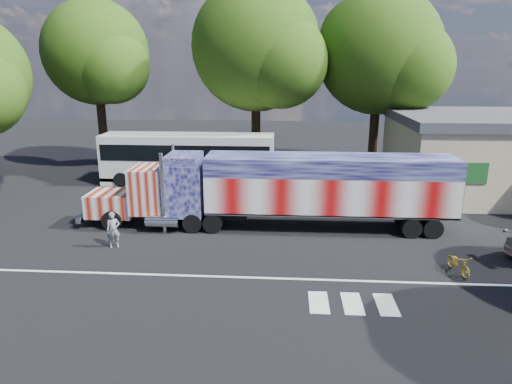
# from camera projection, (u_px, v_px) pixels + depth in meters

# --- Properties ---
(ground) EXTENTS (100.00, 100.00, 0.00)m
(ground) POSITION_uv_depth(u_px,v_px,m) (252.00, 249.00, 21.22)
(ground) COLOR black
(lane_markings) EXTENTS (30.00, 2.67, 0.01)m
(lane_markings) POSITION_uv_depth(u_px,v_px,m) (288.00, 288.00, 17.49)
(lane_markings) COLOR silver
(lane_markings) RESTS_ON ground
(semi_truck) EXTENTS (19.30, 3.05, 4.11)m
(semi_truck) POSITION_uv_depth(u_px,v_px,m) (282.00, 188.00, 23.46)
(semi_truck) COLOR black
(semi_truck) RESTS_ON ground
(coach_bus) EXTENTS (12.15, 2.83, 3.53)m
(coach_bus) POSITION_uv_depth(u_px,v_px,m) (188.00, 158.00, 32.42)
(coach_bus) COLOR silver
(coach_bus) RESTS_ON ground
(woman) EXTENTS (0.73, 0.62, 1.71)m
(woman) POSITION_uv_depth(u_px,v_px,m) (113.00, 230.00, 21.19)
(woman) COLOR slate
(woman) RESTS_ON ground
(bicycle) EXTENTS (0.88, 1.65, 0.82)m
(bicycle) POSITION_uv_depth(u_px,v_px,m) (459.00, 263.00, 18.66)
(bicycle) COLOR gold
(bicycle) RESTS_ON ground
(tree_n_mid) EXTENTS (10.00, 9.53, 14.31)m
(tree_n_mid) POSITION_uv_depth(u_px,v_px,m) (258.00, 47.00, 33.68)
(tree_n_mid) COLOR black
(tree_n_mid) RESTS_ON ground
(tree_nw_a) EXTENTS (8.58, 8.18, 13.27)m
(tree_nw_a) POSITION_uv_depth(u_px,v_px,m) (97.00, 53.00, 35.85)
(tree_nw_a) COLOR black
(tree_nw_a) RESTS_ON ground
(tree_ne_a) EXTENTS (9.77, 9.30, 13.82)m
(tree_ne_a) POSITION_uv_depth(u_px,v_px,m) (381.00, 53.00, 34.07)
(tree_ne_a) COLOR black
(tree_ne_a) RESTS_ON ground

